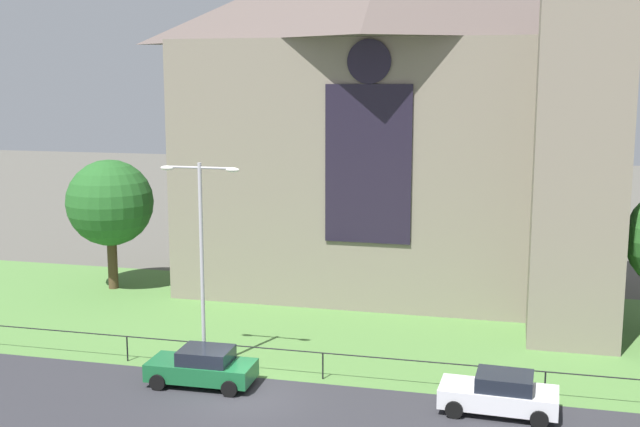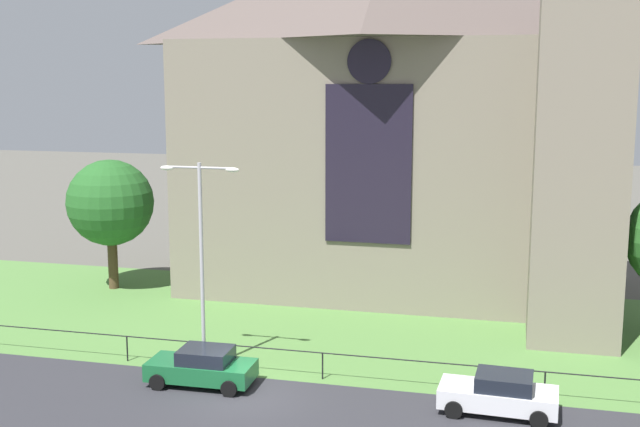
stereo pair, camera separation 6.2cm
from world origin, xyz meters
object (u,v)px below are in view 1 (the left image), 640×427
at_px(church_building, 400,109).
at_px(parked_car_white, 500,394).
at_px(parked_car_green, 203,367).
at_px(tree_left_far, 110,203).
at_px(streetlamp_near, 201,241).

bearing_deg(church_building, parked_car_white, -69.55).
bearing_deg(parked_car_white, parked_car_green, 2.84).
height_order(tree_left_far, streetlamp_near, streetlamp_near).
bearing_deg(parked_car_white, tree_left_far, -26.94).
xyz_separation_m(streetlamp_near, parked_car_white, (12.06, -1.58, -4.73)).
bearing_deg(parked_car_green, church_building, -108.57).
bearing_deg(church_building, tree_left_far, -165.23).
distance_m(parked_car_green, parked_car_white, 11.47).
distance_m(church_building, tree_left_far, 17.25).
distance_m(church_building, parked_car_white, 20.21).
xyz_separation_m(church_building, parked_car_green, (-5.24, -16.75, -9.53)).
bearing_deg(tree_left_far, parked_car_white, -29.51).
xyz_separation_m(parked_car_green, parked_car_white, (11.46, 0.06, 0.00)).
relative_size(church_building, parked_car_green, 6.14).
bearing_deg(church_building, streetlamp_near, -111.11).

